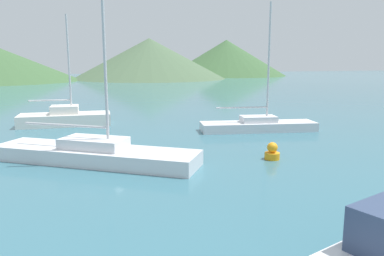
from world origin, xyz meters
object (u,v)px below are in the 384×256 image
(sailboat_outer, at_px, (258,125))
(buoy_marker, at_px, (272,152))
(sailboat_middle, at_px, (65,118))
(sailboat_inner, at_px, (95,153))

(sailboat_outer, xyz_separation_m, buoy_marker, (-2.69, -6.04, -0.07))
(sailboat_outer, relative_size, buoy_marker, 10.05)
(sailboat_outer, bearing_deg, sailboat_middle, 163.68)
(sailboat_outer, bearing_deg, buoy_marker, -102.04)
(sailboat_inner, height_order, sailboat_outer, sailboat_inner)
(sailboat_inner, distance_m, sailboat_outer, 10.75)
(sailboat_inner, height_order, buoy_marker, sailboat_inner)
(sailboat_inner, relative_size, sailboat_middle, 1.20)
(sailboat_middle, relative_size, buoy_marker, 9.46)
(sailboat_middle, bearing_deg, sailboat_outer, -23.50)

